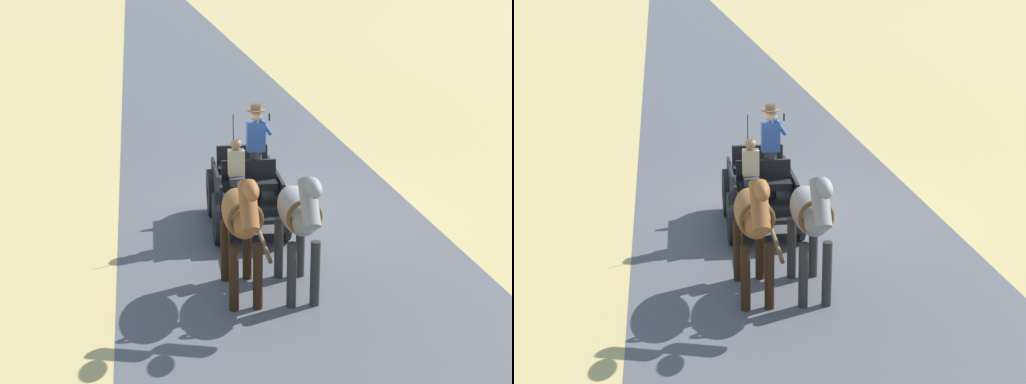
% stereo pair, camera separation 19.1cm
% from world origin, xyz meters
% --- Properties ---
extents(ground_plane, '(200.00, 200.00, 0.00)m').
position_xyz_m(ground_plane, '(0.00, 0.00, 0.00)').
color(ground_plane, tan).
extents(road_surface, '(6.18, 160.00, 0.01)m').
position_xyz_m(road_surface, '(0.00, 0.00, 0.00)').
color(road_surface, '#4C4C51').
rests_on(road_surface, ground).
extents(horse_drawn_carriage, '(1.48, 4.51, 2.50)m').
position_xyz_m(horse_drawn_carriage, '(0.59, 0.70, 0.82)').
color(horse_drawn_carriage, black).
rests_on(horse_drawn_carriage, ground).
extents(horse_near_side, '(0.58, 2.13, 2.21)m').
position_xyz_m(horse_near_side, '(0.25, 3.74, 1.32)').
color(horse_near_side, gray).
rests_on(horse_near_side, ground).
extents(horse_off_side, '(0.56, 2.13, 2.21)m').
position_xyz_m(horse_off_side, '(1.13, 3.72, 1.32)').
color(horse_off_side, brown).
rests_on(horse_off_side, ground).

